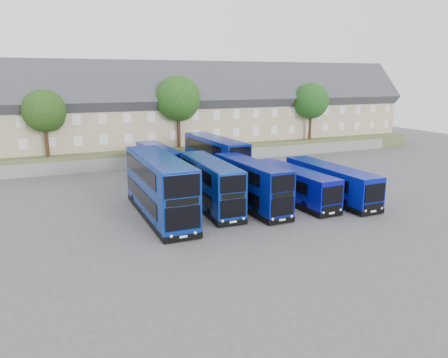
# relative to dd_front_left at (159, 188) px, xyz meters

# --- Properties ---
(ground) EXTENTS (120.00, 120.00, 0.00)m
(ground) POSITION_rel_dd_front_left_xyz_m (6.60, -4.13, -2.40)
(ground) COLOR #4C4C52
(ground) RESTS_ON ground
(retaining_wall) EXTENTS (70.00, 0.40, 1.50)m
(retaining_wall) POSITION_rel_dd_front_left_xyz_m (6.60, 19.87, -1.65)
(retaining_wall) COLOR slate
(retaining_wall) RESTS_ON ground
(earth_bank) EXTENTS (80.00, 20.00, 2.00)m
(earth_bank) POSITION_rel_dd_front_left_xyz_m (6.60, 29.87, -1.40)
(earth_bank) COLOR #46522E
(earth_bank) RESTS_ON ground
(terrace_row) EXTENTS (66.00, 10.40, 11.20)m
(terrace_row) POSITION_rel_dd_front_left_xyz_m (12.60, 25.87, 4.20)
(terrace_row) COLOR tan
(terrace_row) RESTS_ON earth_bank
(dd_front_left) EXTENTS (2.97, 12.29, 4.87)m
(dd_front_left) POSITION_rel_dd_front_left_xyz_m (0.00, 0.00, 0.00)
(dd_front_left) COLOR navy
(dd_front_left) RESTS_ON ground
(dd_front_mid) EXTENTS (2.85, 10.44, 4.11)m
(dd_front_mid) POSITION_rel_dd_front_left_xyz_m (4.56, 0.52, -0.38)
(dd_front_mid) COLOR navy
(dd_front_mid) RESTS_ON ground
(dd_front_right) EXTENTS (2.60, 10.11, 3.99)m
(dd_front_right) POSITION_rel_dd_front_left_xyz_m (7.80, -0.68, -0.44)
(dd_front_right) COLOR navy
(dd_front_right) RESTS_ON ground
(dd_rear_left) EXTENTS (2.53, 9.88, 3.90)m
(dd_rear_left) POSITION_rel_dd_front_left_xyz_m (2.96, 10.85, -0.49)
(dd_rear_left) COLOR #081798
(dd_rear_left) RESTS_ON ground
(dd_rear_right) EXTENTS (3.13, 11.57, 4.56)m
(dd_rear_right) POSITION_rel_dd_front_left_xyz_m (9.12, 10.33, -0.16)
(dd_rear_right) COLOR navy
(dd_rear_right) RESTS_ON ground
(coach_east_a) EXTENTS (2.68, 11.00, 2.98)m
(coach_east_a) POSITION_rel_dd_front_left_xyz_m (12.24, -0.40, -0.94)
(coach_east_a) COLOR #070C8F
(coach_east_a) RESTS_ON ground
(coach_east_b) EXTENTS (2.57, 11.32, 3.08)m
(coach_east_b) POSITION_rel_dd_front_left_xyz_m (15.70, -1.18, -0.89)
(coach_east_b) COLOR #081396
(coach_east_b) RESTS_ON ground
(tree_west) EXTENTS (4.80, 4.80, 7.65)m
(tree_west) POSITION_rel_dd_front_left_xyz_m (-7.25, 20.97, 4.65)
(tree_west) COLOR #382314
(tree_west) RESTS_ON earth_bank
(tree_mid) EXTENTS (5.76, 5.76, 9.18)m
(tree_mid) POSITION_rel_dd_front_left_xyz_m (8.75, 21.47, 5.67)
(tree_mid) COLOR #382314
(tree_mid) RESTS_ON earth_bank
(tree_east) EXTENTS (5.12, 5.12, 8.16)m
(tree_east) POSITION_rel_dd_front_left_xyz_m (28.75, 20.97, 4.99)
(tree_east) COLOR #382314
(tree_east) RESTS_ON earth_bank
(tree_far) EXTENTS (5.44, 5.44, 8.67)m
(tree_far) POSITION_rel_dd_front_left_xyz_m (34.75, 27.97, 5.33)
(tree_far) COLOR #382314
(tree_far) RESTS_ON earth_bank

